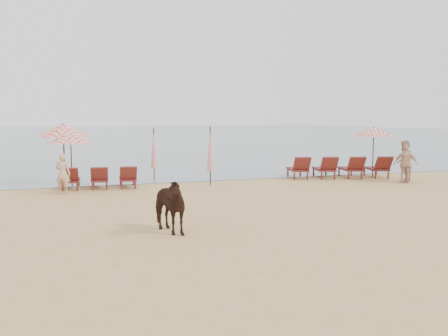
# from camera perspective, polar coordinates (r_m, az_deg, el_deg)

# --- Properties ---
(ground) EXTENTS (120.00, 120.00, 0.00)m
(ground) POSITION_cam_1_polar(r_m,az_deg,el_deg) (11.88, 8.02, -7.61)
(ground) COLOR tan
(ground) RESTS_ON ground
(sea) EXTENTS (160.00, 140.00, 0.06)m
(sea) POSITION_cam_1_polar(r_m,az_deg,el_deg) (90.46, -15.84, 3.86)
(sea) COLOR #51606B
(sea) RESTS_ON ground
(lounger_cluster_left) EXTENTS (2.93, 1.91, 0.61)m
(lounger_cluster_left) POSITION_cam_1_polar(r_m,az_deg,el_deg) (19.74, -14.03, -1.11)
(lounger_cluster_left) COLOR maroon
(lounger_cluster_left) RESTS_ON ground
(lounger_cluster_right) EXTENTS (4.72, 2.91, 0.70)m
(lounger_cluster_right) POSITION_cam_1_polar(r_m,az_deg,el_deg) (23.09, 12.98, 0.05)
(lounger_cluster_right) COLOR maroon
(lounger_cluster_right) RESTS_ON ground
(umbrella_open_left_a) EXTENTS (1.88, 1.88, 2.14)m
(umbrella_open_left_a) POSITION_cam_1_polar(r_m,az_deg,el_deg) (20.65, -17.12, 3.28)
(umbrella_open_left_a) COLOR black
(umbrella_open_left_a) RESTS_ON ground
(umbrella_open_left_b) EXTENTS (2.03, 2.07, 2.59)m
(umbrella_open_left_b) POSITION_cam_1_polar(r_m,az_deg,el_deg) (21.34, -17.90, 4.19)
(umbrella_open_left_b) COLOR black
(umbrella_open_left_b) RESTS_ON ground
(umbrella_open_right) EXTENTS (1.90, 1.90, 2.32)m
(umbrella_open_right) POSITION_cam_1_polar(r_m,az_deg,el_deg) (23.82, 16.73, 4.00)
(umbrella_open_right) COLOR black
(umbrella_open_right) RESTS_ON ground
(umbrella_closed_left) EXTENTS (0.28, 0.28, 2.28)m
(umbrella_closed_left) POSITION_cam_1_polar(r_m,az_deg,el_deg) (21.63, -8.03, 2.20)
(umbrella_closed_left) COLOR black
(umbrella_closed_left) RESTS_ON ground
(umbrella_closed_right) EXTENTS (0.29, 0.29, 2.39)m
(umbrella_closed_right) POSITION_cam_1_polar(r_m,az_deg,el_deg) (20.15, -1.58, 2.18)
(umbrella_closed_right) COLOR black
(umbrella_closed_right) RESTS_ON ground
(cow) EXTENTS (1.10, 1.71, 1.33)m
(cow) POSITION_cam_1_polar(r_m,az_deg,el_deg) (11.97, -6.68, -4.23)
(cow) COLOR black
(cow) RESTS_ON ground
(beachgoer_left) EXTENTS (0.63, 0.53, 1.48)m
(beachgoer_left) POSITION_cam_1_polar(r_m,az_deg,el_deg) (18.73, -17.95, -0.62)
(beachgoer_left) COLOR tan
(beachgoer_left) RESTS_ON ground
(beachgoer_right_a) EXTENTS (1.09, 1.06, 1.77)m
(beachgoer_right_a) POSITION_cam_1_polar(r_m,az_deg,el_deg) (22.57, 19.89, 0.74)
(beachgoer_right_a) COLOR tan
(beachgoer_right_a) RESTS_ON ground
(beachgoer_right_b) EXTENTS (1.03, 0.81, 1.63)m
(beachgoer_right_b) POSITION_cam_1_polar(r_m,az_deg,el_deg) (22.10, 20.04, 0.46)
(beachgoer_right_b) COLOR tan
(beachgoer_right_b) RESTS_ON ground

